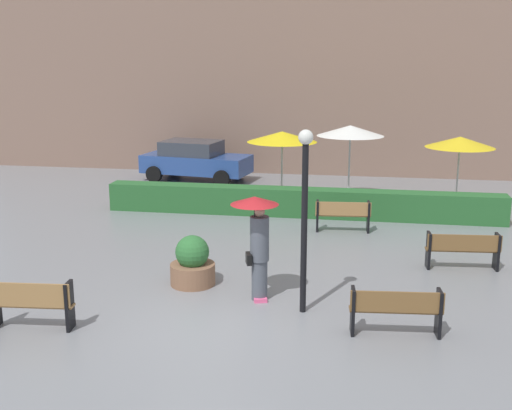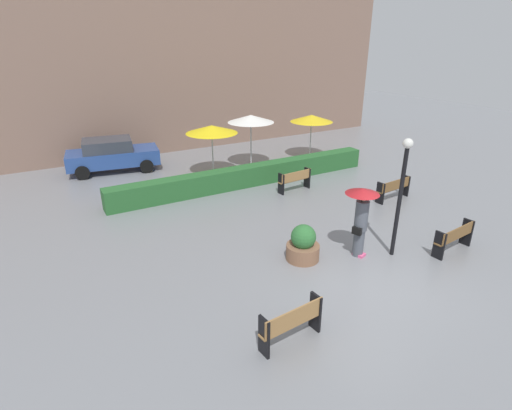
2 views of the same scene
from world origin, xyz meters
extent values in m
plane|color=gray|center=(0.00, 0.00, 0.00)|extent=(60.00, 60.00, 0.00)
cube|color=#9E7242|center=(-3.19, -0.64, 0.44)|extent=(1.52, 0.36, 0.04)
cube|color=#9E7242|center=(-3.18, -0.78, 0.68)|extent=(1.51, 0.17, 0.44)
cube|color=black|center=(-2.49, -0.60, 0.45)|extent=(0.09, 0.34, 0.90)
cube|color=brown|center=(4.96, 4.08, 0.45)|extent=(1.68, 0.40, 0.04)
cube|color=brown|center=(4.97, 3.93, 0.66)|extent=(1.66, 0.18, 0.38)
cube|color=black|center=(4.19, 4.00, 0.43)|extent=(0.09, 0.36, 0.85)
cube|color=black|center=(5.73, 4.13, 0.43)|extent=(0.09, 0.36, 0.85)
cube|color=brown|center=(3.27, 0.17, 0.46)|extent=(1.63, 0.40, 0.04)
cube|color=brown|center=(3.29, 0.03, 0.66)|extent=(1.61, 0.19, 0.38)
cube|color=black|center=(2.53, 0.08, 0.43)|extent=(0.09, 0.35, 0.85)
cube|color=black|center=(4.02, 0.22, 0.43)|extent=(0.09, 0.35, 0.85)
cube|color=#9E7242|center=(2.11, 6.84, 0.47)|extent=(1.55, 0.39, 0.04)
cube|color=#9E7242|center=(2.12, 6.69, 0.69)|extent=(1.54, 0.17, 0.38)
cube|color=black|center=(1.40, 6.76, 0.44)|extent=(0.09, 0.36, 0.88)
cube|color=black|center=(2.82, 6.88, 0.44)|extent=(0.09, 0.36, 0.88)
cylinder|color=#4C515B|center=(0.64, 1.40, 0.42)|extent=(0.32, 0.32, 0.83)
cube|color=#F2598C|center=(0.66, 1.34, 0.04)|extent=(0.34, 0.38, 0.08)
cylinder|color=#4C515B|center=(0.64, 1.40, 1.29)|extent=(0.38, 0.38, 0.90)
sphere|color=tan|center=(0.64, 1.40, 1.84)|extent=(0.21, 0.21, 0.21)
cube|color=black|center=(0.43, 1.31, 0.88)|extent=(0.18, 0.30, 0.22)
cylinder|color=black|center=(0.54, 1.37, 1.62)|extent=(0.02, 0.02, 0.90)
cone|color=maroon|center=(0.54, 1.37, 2.07)|extent=(0.96, 0.96, 0.16)
cylinder|color=brown|center=(-0.93, 2.02, 0.23)|extent=(0.97, 0.97, 0.46)
sphere|color=#2D6B33|center=(-0.93, 2.02, 0.73)|extent=(0.73, 0.73, 0.73)
cylinder|color=black|center=(1.57, 0.92, 1.63)|extent=(0.12, 0.12, 3.27)
sphere|color=white|center=(1.57, 0.92, 3.39)|extent=(0.28, 0.28, 0.28)
cylinder|color=silver|center=(-0.07, 10.26, 1.11)|extent=(0.06, 0.06, 2.21)
cone|color=yellow|center=(-0.07, 10.26, 2.21)|extent=(2.34, 2.34, 0.35)
cylinder|color=silver|center=(2.16, 10.66, 1.21)|extent=(0.06, 0.06, 2.41)
cone|color=white|center=(2.16, 10.66, 2.41)|extent=(2.24, 2.24, 0.35)
cylinder|color=silver|center=(5.67, 10.49, 1.07)|extent=(0.06, 0.06, 2.13)
cone|color=yellow|center=(5.67, 10.49, 2.13)|extent=(2.20, 2.20, 0.35)
cube|color=#28602D|center=(0.77, 8.40, 0.43)|extent=(12.18, 0.70, 0.86)
cube|color=#846656|center=(0.00, 16.00, 5.26)|extent=(28.00, 1.20, 10.53)
cube|color=#28478C|center=(-3.89, 13.43, 0.67)|extent=(4.42, 2.39, 0.70)
cube|color=#333842|center=(-4.09, 13.46, 1.29)|extent=(2.42, 1.93, 0.55)
cylinder|color=black|center=(-2.34, 14.07, 0.32)|extent=(0.67, 0.32, 0.64)
cylinder|color=black|center=(-2.62, 12.35, 0.32)|extent=(0.67, 0.32, 0.64)
cylinder|color=black|center=(-5.16, 14.52, 0.32)|extent=(0.67, 0.32, 0.64)
cylinder|color=black|center=(-5.44, 12.79, 0.32)|extent=(0.67, 0.32, 0.64)
camera|label=1|loc=(2.60, -10.48, 4.82)|focal=44.23mm
camera|label=2|loc=(-7.19, -6.20, 6.02)|focal=28.14mm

